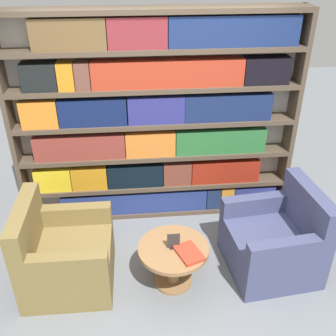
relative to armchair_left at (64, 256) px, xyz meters
The scene contains 7 objects.
ground_plane 1.02m from the armchair_left, 10.44° to the right, with size 14.00×14.00×0.00m, color slate.
bookshelf 1.68m from the armchair_left, 48.13° to the left, with size 3.06×0.30×2.33m.
armchair_left is the anchor object (origin of this frame).
armchair_right 2.04m from the armchair_left, ahead, with size 0.89×0.90×0.88m.
coffee_table 1.03m from the armchair_left, ahead, with size 0.66×0.66×0.44m.
table_sign 1.04m from the armchair_left, ahead, with size 0.12×0.06×0.15m.
stray_book 1.18m from the armchair_left, 11.27° to the right, with size 0.28×0.32×0.03m.
Camera 1 is at (-0.25, -2.66, 2.88)m, focal length 42.00 mm.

